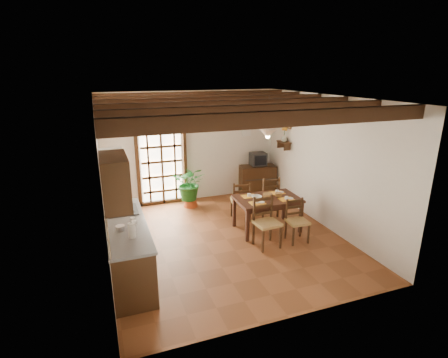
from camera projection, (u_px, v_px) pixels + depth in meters
name	position (u px, v px, depth m)	size (l,w,h in m)	color
ground_plane	(226.00, 239.00, 7.06)	(5.00, 5.00, 0.00)	brown
room_shell	(226.00, 152.00, 6.52)	(4.52, 5.02, 2.81)	silver
ceiling_beams	(226.00, 104.00, 6.25)	(4.50, 4.34, 0.20)	black
french_door	(162.00, 159.00, 8.64)	(1.26, 0.11, 2.32)	white
kitchen_counter	(128.00, 248.00, 5.74)	(0.64, 2.25, 1.38)	#351F10
upper_cabinet	(115.00, 181.00, 4.66)	(0.35, 0.80, 0.70)	#351F10
range_hood	(112.00, 166.00, 5.82)	(0.38, 0.60, 0.54)	white
counter_items	(125.00, 219.00, 5.67)	(0.50, 1.43, 0.25)	black
dining_table	(267.00, 202.00, 7.32)	(1.34, 0.87, 0.72)	#3B1D13
chair_near_left	(267.00, 231.00, 6.71)	(0.48, 0.46, 0.98)	#B1894B
chair_near_right	(297.00, 228.00, 6.92)	(0.41, 0.39, 0.85)	#B1894B
chair_far_left	(241.00, 207.00, 7.93)	(0.50, 0.49, 0.92)	#B1894B
chair_far_right	(267.00, 203.00, 8.13)	(0.46, 0.44, 0.97)	#B1894B
table_setting	(268.00, 198.00, 7.30)	(0.96, 0.64, 0.09)	#FFAA28
table_bowl	(256.00, 197.00, 7.26)	(0.22, 0.22, 0.05)	white
sideboard	(257.00, 180.00, 9.50)	(0.95, 0.43, 0.81)	#351F10
crt_tv	(258.00, 159.00, 9.32)	(0.42, 0.39, 0.34)	black
fuse_box	(247.00, 130.00, 9.25)	(0.25, 0.03, 0.32)	white
plant_pot	(191.00, 202.00, 8.73)	(0.35, 0.35, 0.21)	#9C3B16
potted_plant	(190.00, 185.00, 8.59)	(2.03, 1.74, 2.26)	#144C19
wall_shelf	(284.00, 144.00, 8.74)	(0.20, 0.42, 0.20)	#351F10
shelf_vase	(284.00, 138.00, 8.70)	(0.15, 0.15, 0.15)	#B2BFB2
shelf_flowers	(285.00, 130.00, 8.64)	(0.14, 0.14, 0.36)	#FFAA28
framed_picture	(288.00, 122.00, 8.61)	(0.03, 0.32, 0.32)	brown
pendant_lamp	(268.00, 132.00, 6.98)	(0.36, 0.36, 0.84)	black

